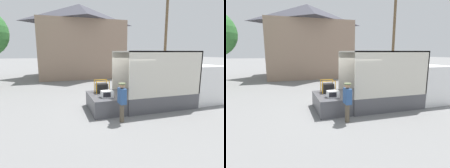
% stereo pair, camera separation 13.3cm
% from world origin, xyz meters
% --- Properties ---
extents(ground_plane, '(160.00, 160.00, 0.00)m').
position_xyz_m(ground_plane, '(0.00, 0.00, 0.00)').
color(ground_plane, gray).
extents(box_truck, '(5.85, 2.42, 2.86)m').
position_xyz_m(box_truck, '(3.43, -0.00, 0.89)').
color(box_truck, white).
rests_on(box_truck, ground).
extents(tailgate_deck, '(1.50, 2.30, 0.77)m').
position_xyz_m(tailgate_deck, '(-0.75, 0.00, 0.38)').
color(tailgate_deck, '#4C4C51').
rests_on(tailgate_deck, ground).
extents(microwave, '(0.55, 0.37, 0.31)m').
position_xyz_m(microwave, '(-0.78, -0.48, 0.92)').
color(microwave, white).
rests_on(microwave, tailgate_deck).
extents(portable_generator, '(0.69, 0.55, 0.64)m').
position_xyz_m(portable_generator, '(-0.76, 0.50, 1.01)').
color(portable_generator, black).
rests_on(portable_generator, tailgate_deck).
extents(worker_person, '(0.29, 0.44, 1.61)m').
position_xyz_m(worker_person, '(-0.49, -1.67, 0.98)').
color(worker_person, brown).
rests_on(worker_person, ground).
extents(house_backdrop, '(9.38, 7.77, 8.20)m').
position_xyz_m(house_backdrop, '(-0.12, 13.34, 4.18)').
color(house_backdrop, gray).
rests_on(house_backdrop, ground).
extents(utility_pole, '(1.80, 0.28, 9.02)m').
position_xyz_m(utility_pole, '(8.39, 8.69, 4.67)').
color(utility_pole, brown).
rests_on(utility_pole, ground).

